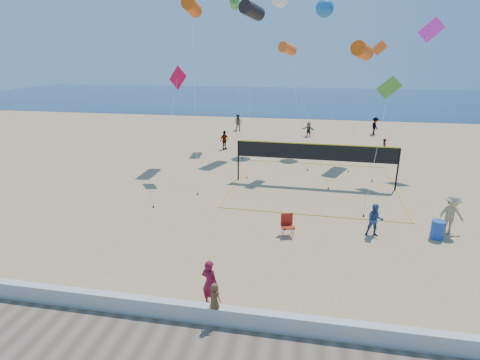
% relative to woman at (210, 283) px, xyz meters
% --- Properties ---
extents(ground, '(120.00, 120.00, 0.00)m').
position_rel_woman_xyz_m(ground, '(1.38, 2.18, -0.83)').
color(ground, tan).
rests_on(ground, ground).
extents(ocean, '(140.00, 50.00, 0.03)m').
position_rel_woman_xyz_m(ocean, '(1.38, 64.18, -0.82)').
color(ocean, '#112250').
rests_on(ocean, ground).
extents(seawall, '(32.00, 0.30, 0.60)m').
position_rel_woman_xyz_m(seawall, '(1.38, -0.82, -0.53)').
color(seawall, beige).
rests_on(seawall, ground).
extents(woman, '(0.71, 0.59, 1.67)m').
position_rel_woman_xyz_m(woman, '(0.00, 0.00, 0.00)').
color(woman, maroon).
rests_on(woman, ground).
extents(toddler, '(0.49, 0.45, 0.85)m').
position_rel_woman_xyz_m(toddler, '(0.40, -0.88, 0.19)').
color(toddler, brown).
rests_on(toddler, seawall).
extents(bystander_a, '(0.76, 0.60, 1.54)m').
position_rel_woman_xyz_m(bystander_a, '(6.07, 6.24, -0.06)').
color(bystander_a, '#31497B').
rests_on(bystander_a, ground).
extents(bystander_b, '(1.36, 0.97, 1.90)m').
position_rel_woman_xyz_m(bystander_b, '(9.52, 7.10, 0.11)').
color(bystander_b, tan).
rests_on(bystander_b, ground).
extents(far_person_0, '(0.88, 1.03, 1.65)m').
position_rel_woman_xyz_m(far_person_0, '(-4.33, 21.23, -0.01)').
color(far_person_0, gray).
rests_on(far_person_0, ground).
extents(far_person_1, '(1.41, 0.99, 1.47)m').
position_rel_woman_xyz_m(far_person_1, '(2.88, 28.08, -0.10)').
color(far_person_1, gray).
rests_on(far_person_1, ground).
extents(far_person_2, '(0.41, 0.58, 1.50)m').
position_rel_woman_xyz_m(far_person_2, '(8.99, 21.08, -0.09)').
color(far_person_2, gray).
rests_on(far_person_2, ground).
extents(far_person_3, '(0.91, 0.74, 1.76)m').
position_rel_woman_xyz_m(far_person_3, '(-4.71, 29.85, 0.05)').
color(far_person_3, gray).
rests_on(far_person_3, ground).
extents(far_person_4, '(0.94, 1.29, 1.80)m').
position_rel_woman_xyz_m(far_person_4, '(9.64, 30.36, 0.06)').
color(far_person_4, gray).
rests_on(far_person_4, ground).
extents(camp_chair, '(0.68, 0.80, 1.14)m').
position_rel_woman_xyz_m(camp_chair, '(2.17, 5.59, -0.25)').
color(camp_chair, '#9F1D12').
rests_on(camp_chair, ground).
extents(trash_barrel, '(0.69, 0.69, 0.85)m').
position_rel_woman_xyz_m(trash_barrel, '(8.85, 6.50, -0.41)').
color(trash_barrel, '#1A43AD').
rests_on(trash_barrel, ground).
extents(volleyball_net, '(10.30, 10.16, 2.69)m').
position_rel_woman_xyz_m(volleyball_net, '(3.38, 13.01, 1.03)').
color(volleyball_net, black).
rests_on(volleyball_net, ground).
extents(kite_0, '(3.07, 9.50, 11.81)m').
position_rel_woman_xyz_m(kite_0, '(-5.86, 18.12, 10.33)').
color(kite_0, '#DC4F0A').
rests_on(kite_0, ground).
extents(kite_1, '(1.87, 8.87, 11.85)m').
position_rel_woman_xyz_m(kite_1, '(-1.94, 21.01, 10.32)').
color(kite_1, black).
rests_on(kite_1, ground).
extents(kite_2, '(3.74, 4.64, 8.74)m').
position_rel_woman_xyz_m(kite_2, '(1.21, 16.03, 7.44)').
color(kite_2, '#EC5A1D').
rests_on(kite_2, ground).
extents(kite_3, '(1.45, 6.51, 7.30)m').
position_rel_woman_xyz_m(kite_3, '(-5.57, 13.30, 5.31)').
color(kite_3, '#CC0739').
rests_on(kite_3, ground).
extents(kite_4, '(2.53, 6.91, 6.73)m').
position_rel_woman_xyz_m(kite_4, '(7.55, 14.65, 4.78)').
color(kite_4, green).
rests_on(kite_4, ground).
extents(kite_5, '(4.16, 4.13, 10.28)m').
position_rel_woman_xyz_m(kite_5, '(10.26, 18.00, 8.08)').
color(kite_5, '#F92ADE').
rests_on(kite_5, ground).
extents(kite_7, '(2.21, 4.22, 12.18)m').
position_rel_woman_xyz_m(kite_7, '(3.59, 23.34, 10.62)').
color(kite_7, blue).
rests_on(kite_7, ground).
extents(kite_8, '(2.34, 6.86, 12.70)m').
position_rel_woman_xyz_m(kite_8, '(-3.93, 24.06, 11.31)').
color(kite_8, green).
rests_on(kite_8, ground).
extents(kite_9, '(2.93, 5.11, 9.18)m').
position_rel_woman_xyz_m(kite_9, '(8.51, 26.58, 7.01)').
color(kite_9, '#EC5A1D').
rests_on(kite_9, ground).
extents(kite_10, '(1.95, 4.87, 8.89)m').
position_rel_woman_xyz_m(kite_10, '(6.37, 19.65, 7.35)').
color(kite_10, '#DC4F0A').
rests_on(kite_10, ground).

